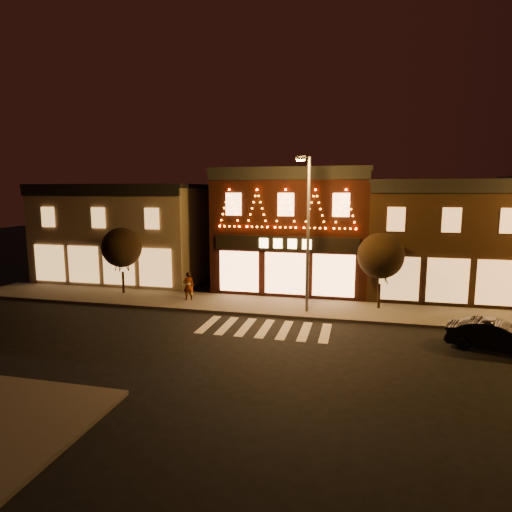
% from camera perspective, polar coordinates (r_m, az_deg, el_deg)
% --- Properties ---
extents(ground, '(120.00, 120.00, 0.00)m').
position_cam_1_polar(ground, '(18.34, -1.53, -13.32)').
color(ground, black).
rests_on(ground, ground).
extents(sidewalk_far, '(44.00, 4.00, 0.15)m').
position_cam_1_polar(sidewalk_far, '(25.47, 7.55, -6.89)').
color(sidewalk_far, '#47423D').
rests_on(sidewalk_far, ground).
extents(building_left, '(12.20, 8.28, 7.30)m').
position_cam_1_polar(building_left, '(35.19, -16.33, 3.08)').
color(building_left, '#766654').
rests_on(building_left, ground).
extents(building_pulp, '(10.20, 8.34, 8.30)m').
position_cam_1_polar(building_pulp, '(30.84, 5.15, 3.59)').
color(building_pulp, black).
rests_on(building_pulp, ground).
extents(building_right_a, '(9.20, 8.28, 7.50)m').
position_cam_1_polar(building_right_a, '(31.00, 22.81, 2.23)').
color(building_right_a, '#362213').
rests_on(building_right_a, ground).
extents(streetlamp_mid, '(0.61, 1.95, 8.47)m').
position_cam_1_polar(streetlamp_mid, '(23.53, 6.74, 4.35)').
color(streetlamp_mid, '#59595E').
rests_on(streetlamp_mid, sidewalk_far).
extents(tree_left, '(2.58, 2.58, 4.32)m').
position_cam_1_polar(tree_left, '(29.51, -17.28, 1.07)').
color(tree_left, black).
rests_on(tree_left, sidewalk_far).
extents(tree_right, '(2.60, 2.60, 4.35)m').
position_cam_1_polar(tree_right, '(25.43, 16.10, 0.02)').
color(tree_right, black).
rests_on(tree_right, sidewalk_far).
extents(dark_sedan, '(4.22, 2.53, 1.31)m').
position_cam_1_polar(dark_sedan, '(21.54, 29.09, -9.22)').
color(dark_sedan, black).
rests_on(dark_sedan, ground).
extents(pedestrian, '(0.75, 0.63, 1.75)m').
position_cam_1_polar(pedestrian, '(27.02, -8.90, -3.94)').
color(pedestrian, gray).
rests_on(pedestrian, sidewalk_far).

